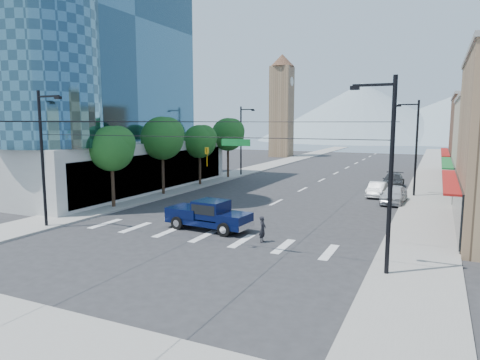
# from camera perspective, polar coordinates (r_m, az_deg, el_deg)

# --- Properties ---
(ground) EXTENTS (160.00, 160.00, 0.00)m
(ground) POSITION_cam_1_polar(r_m,az_deg,el_deg) (25.32, -6.19, -8.33)
(ground) COLOR #28282B
(ground) RESTS_ON ground
(sidewalk_left) EXTENTS (4.00, 120.00, 0.15)m
(sidewalk_left) POSITION_cam_1_polar(r_m,az_deg,el_deg) (65.97, 2.82, 1.70)
(sidewalk_left) COLOR gray
(sidewalk_left) RESTS_ON ground
(sidewalk_right) EXTENTS (4.00, 120.00, 0.15)m
(sidewalk_right) POSITION_cam_1_polar(r_m,az_deg,el_deg) (61.20, 24.12, 0.56)
(sidewalk_right) COLOR gray
(sidewalk_right) RESTS_ON ground
(sidewalk_cross) EXTENTS (28.00, 4.00, 0.15)m
(sidewalk_cross) POSITION_cam_1_polar(r_m,az_deg,el_deg) (16.87, -28.78, -17.44)
(sidewalk_cross) COLOR gray
(sidewalk_cross) RESTS_ON ground
(office_tower) EXTENTS (29.50, 27.00, 30.00)m
(office_tower) POSITION_cam_1_polar(r_m,az_deg,el_deg) (52.62, -24.06, 15.23)
(office_tower) COLOR #B7B7B2
(office_tower) RESTS_ON ground
(clock_tower) EXTENTS (4.80, 4.80, 20.40)m
(clock_tower) POSITION_cam_1_polar(r_m,az_deg,el_deg) (87.86, 5.58, 10.07)
(clock_tower) COLOR #8C6B4C
(clock_tower) RESTS_ON ground
(mountain_left) EXTENTS (80.00, 80.00, 22.00)m
(mountain_left) POSITION_cam_1_polar(r_m,az_deg,el_deg) (173.07, 15.87, 8.75)
(mountain_left) COLOR gray
(mountain_left) RESTS_ON ground
(mountain_right) EXTENTS (90.00, 90.00, 18.00)m
(mountain_right) POSITION_cam_1_polar(r_m,az_deg,el_deg) (180.97, 27.46, 7.49)
(mountain_right) COLOR gray
(mountain_right) RESTS_ON ground
(tree_near) EXTENTS (3.65, 3.64, 6.71)m
(tree_near) POSITION_cam_1_polar(r_m,az_deg,el_deg) (35.91, -16.51, 4.22)
(tree_near) COLOR black
(tree_near) RESTS_ON ground
(tree_midnear) EXTENTS (4.09, 4.09, 7.52)m
(tree_midnear) POSITION_cam_1_polar(r_m,az_deg,el_deg) (41.39, -10.12, 5.68)
(tree_midnear) COLOR black
(tree_midnear) RESTS_ON ground
(tree_midfar) EXTENTS (3.65, 3.64, 6.71)m
(tree_midfar) POSITION_cam_1_polar(r_m,az_deg,el_deg) (47.31, -5.22, 5.27)
(tree_midfar) COLOR black
(tree_midfar) RESTS_ON ground
(tree_far) EXTENTS (4.09, 4.09, 7.52)m
(tree_far) POSITION_cam_1_polar(r_m,az_deg,el_deg) (53.46, -1.45, 6.23)
(tree_far) COLOR black
(tree_far) RESTS_ON ground
(signal_rig) EXTENTS (21.80, 0.20, 9.00)m
(signal_rig) POSITION_cam_1_polar(r_m,az_deg,el_deg) (23.50, -7.21, 1.95)
(signal_rig) COLOR black
(signal_rig) RESTS_ON ground
(lamp_pole_nw) EXTENTS (2.00, 0.25, 9.00)m
(lamp_pole_nw) POSITION_cam_1_polar(r_m,az_deg,el_deg) (55.93, 0.25, 5.62)
(lamp_pole_nw) COLOR black
(lamp_pole_nw) RESTS_ON ground
(lamp_pole_ne) EXTENTS (2.00, 0.25, 9.00)m
(lamp_pole_ne) POSITION_cam_1_polar(r_m,az_deg,el_deg) (42.90, 22.30, 4.42)
(lamp_pole_ne) COLOR black
(lamp_pole_ne) RESTS_ON ground
(pickup_truck) EXTENTS (5.92, 2.62, 1.95)m
(pickup_truck) POSITION_cam_1_polar(r_m,az_deg,el_deg) (28.06, -4.26, -4.58)
(pickup_truck) COLOR #071039
(pickup_truck) RESTS_ON ground
(pedestrian) EXTENTS (0.40, 0.58, 1.55)m
(pedestrian) POSITION_cam_1_polar(r_m,az_deg,el_deg) (25.16, 3.03, -6.57)
(pedestrian) COLOR black
(pedestrian) RESTS_ON ground
(parked_car_near) EXTENTS (2.12, 4.75, 1.59)m
(parked_car_near) POSITION_cam_1_polar(r_m,az_deg,el_deg) (39.23, 19.85, -1.82)
(parked_car_near) COLOR silver
(parked_car_near) RESTS_ON ground
(parked_car_mid) EXTENTS (1.56, 4.18, 1.36)m
(parked_car_mid) POSITION_cam_1_polar(r_m,az_deg,el_deg) (42.39, 17.79, -1.20)
(parked_car_mid) COLOR white
(parked_car_mid) RESTS_ON ground
(parked_car_far) EXTENTS (2.25, 5.29, 1.52)m
(parked_car_far) POSITION_cam_1_polar(r_m,az_deg,el_deg) (48.54, 19.75, -0.10)
(parked_car_far) COLOR #2D2D2F
(parked_car_far) RESTS_ON ground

